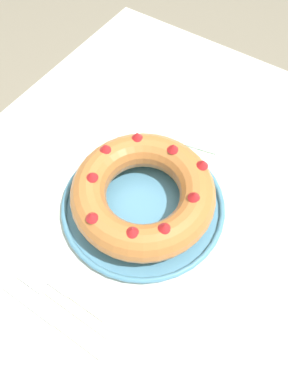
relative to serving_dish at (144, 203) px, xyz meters
name	(u,v)px	position (x,y,z in m)	size (l,w,h in m)	color
ground_plane	(140,300)	(0.00, 0.02, -0.78)	(8.00, 8.00, 0.00)	gray
dining_table	(137,225)	(0.00, 0.02, -0.12)	(1.20, 0.91, 0.77)	silver
serving_dish	(144,203)	(0.00, 0.00, 0.00)	(0.36, 0.36, 0.02)	#518EB2
bundt_cake	(144,192)	(0.00, 0.00, 0.05)	(0.31, 0.31, 0.09)	#C67538
fork	(56,298)	(-0.27, 0.03, -0.01)	(0.02, 0.22, 0.01)	white
serving_knife	(58,323)	(-0.30, -0.01, -0.01)	(0.02, 0.24, 0.01)	white
cake_knife	(71,294)	(-0.25, 0.01, -0.01)	(0.02, 0.19, 0.01)	white
napkin	(206,132)	(0.27, -0.01, -0.01)	(0.12, 0.09, 0.00)	#B2D1B7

